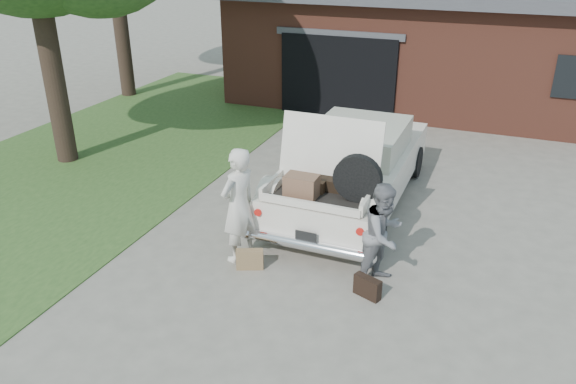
% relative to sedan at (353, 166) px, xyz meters
% --- Properties ---
extents(ground, '(90.00, 90.00, 0.00)m').
position_rel_sedan_xyz_m(ground, '(-0.41, -2.82, -0.74)').
color(ground, gray).
rests_on(ground, ground).
extents(grass_strip, '(6.00, 16.00, 0.02)m').
position_rel_sedan_xyz_m(grass_strip, '(-5.91, 0.18, -0.73)').
color(grass_strip, '#2D4C1E').
rests_on(grass_strip, ground).
extents(house, '(12.80, 7.80, 3.30)m').
position_rel_sedan_xyz_m(house, '(0.58, 8.65, 0.93)').
color(house, brown).
rests_on(house, ground).
extents(sedan, '(2.01, 5.06, 2.07)m').
position_rel_sedan_xyz_m(sedan, '(0.00, 0.00, 0.00)').
color(sedan, white).
rests_on(sedan, ground).
extents(woman_left, '(0.63, 0.77, 1.83)m').
position_rel_sedan_xyz_m(woman_left, '(-1.07, -2.58, 0.17)').
color(woman_left, silver).
rests_on(woman_left, ground).
extents(woman_right, '(0.84, 0.93, 1.55)m').
position_rel_sedan_xyz_m(woman_right, '(1.12, -2.41, 0.03)').
color(woman_right, slate).
rests_on(woman_right, ground).
extents(suitcase_left, '(0.43, 0.28, 0.32)m').
position_rel_sedan_xyz_m(suitcase_left, '(-0.80, -2.80, -0.58)').
color(suitcase_left, olive).
rests_on(suitcase_left, ground).
extents(suitcase_right, '(0.42, 0.27, 0.31)m').
position_rel_sedan_xyz_m(suitcase_right, '(1.04, -2.86, -0.59)').
color(suitcase_right, black).
rests_on(suitcase_right, ground).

